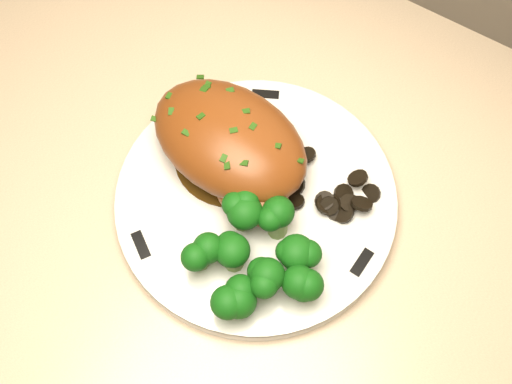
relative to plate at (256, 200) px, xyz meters
The scene contains 8 objects.
plate is the anchor object (origin of this frame).
rim_accent_0 0.12m from the plate, ahead, with size 0.03×0.01×0.00m, color black.
rim_accent_1 0.12m from the plate, 118.23° to the left, with size 0.03×0.01×0.00m, color black.
rim_accent_2 0.12m from the plate, 121.77° to the right, with size 0.03×0.01×0.00m, color black.
gravy_pool 0.05m from the plate, 152.94° to the left, with size 0.11×0.11×0.00m, color #3A250A.
chicken_breast 0.06m from the plate, 153.96° to the left, with size 0.18×0.13×0.07m.
mushroom_pile 0.07m from the plate, 31.71° to the left, with size 0.09×0.07×0.03m.
broccoli_florets 0.08m from the plate, 56.69° to the right, with size 0.12×0.11×0.04m.
Camera 1 is at (-0.31, 1.42, 1.47)m, focal length 45.00 mm.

